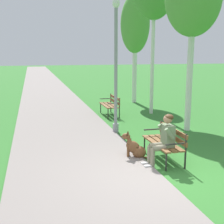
{
  "coord_description": "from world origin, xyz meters",
  "views": [
    {
      "loc": [
        -2.76,
        -5.7,
        2.68
      ],
      "look_at": [
        -0.45,
        2.99,
        0.9
      ],
      "focal_mm": 48.39,
      "sensor_mm": 36.0,
      "label": 1
    }
  ],
  "objects_px": {
    "lamp_post_near": "(116,65)",
    "birch_tree_fourth": "(135,25)",
    "person_seated_on_near_bench": "(164,138)",
    "dog_brown": "(135,148)",
    "park_bench_mid": "(111,104)",
    "park_bench_near": "(166,140)"
  },
  "relations": [
    {
      "from": "dog_brown",
      "to": "birch_tree_fourth",
      "type": "distance_m",
      "value": 9.71
    },
    {
      "from": "person_seated_on_near_bench",
      "to": "lamp_post_near",
      "type": "relative_size",
      "value": 0.29
    },
    {
      "from": "lamp_post_near",
      "to": "birch_tree_fourth",
      "type": "relative_size",
      "value": 0.77
    },
    {
      "from": "dog_brown",
      "to": "lamp_post_near",
      "type": "height_order",
      "value": "lamp_post_near"
    },
    {
      "from": "park_bench_mid",
      "to": "person_seated_on_near_bench",
      "type": "bearing_deg",
      "value": -92.65
    },
    {
      "from": "park_bench_near",
      "to": "person_seated_on_near_bench",
      "type": "distance_m",
      "value": 0.41
    },
    {
      "from": "park_bench_near",
      "to": "park_bench_mid",
      "type": "bearing_deg",
      "value": 89.28
    },
    {
      "from": "person_seated_on_near_bench",
      "to": "lamp_post_near",
      "type": "xyz_separation_m",
      "value": [
        -0.28,
        3.24,
        1.58
      ]
    },
    {
      "from": "park_bench_mid",
      "to": "dog_brown",
      "type": "bearing_deg",
      "value": -98.1
    },
    {
      "from": "park_bench_near",
      "to": "dog_brown",
      "type": "relative_size",
      "value": 1.93
    },
    {
      "from": "person_seated_on_near_bench",
      "to": "dog_brown",
      "type": "bearing_deg",
      "value": 126.46
    },
    {
      "from": "park_bench_mid",
      "to": "lamp_post_near",
      "type": "bearing_deg",
      "value": -101.35
    },
    {
      "from": "park_bench_near",
      "to": "lamp_post_near",
      "type": "xyz_separation_m",
      "value": [
        -0.49,
        2.93,
        1.75
      ]
    },
    {
      "from": "dog_brown",
      "to": "person_seated_on_near_bench",
      "type": "bearing_deg",
      "value": -53.54
    },
    {
      "from": "dog_brown",
      "to": "birch_tree_fourth",
      "type": "xyz_separation_m",
      "value": [
        2.89,
        8.44,
        3.83
      ]
    },
    {
      "from": "lamp_post_near",
      "to": "birch_tree_fourth",
      "type": "height_order",
      "value": "birch_tree_fourth"
    },
    {
      "from": "park_bench_mid",
      "to": "person_seated_on_near_bench",
      "type": "distance_m",
      "value": 6.04
    },
    {
      "from": "park_bench_near",
      "to": "dog_brown",
      "type": "bearing_deg",
      "value": 153.68
    },
    {
      "from": "person_seated_on_near_bench",
      "to": "birch_tree_fourth",
      "type": "distance_m",
      "value": 10.01
    },
    {
      "from": "person_seated_on_near_bench",
      "to": "lamp_post_near",
      "type": "height_order",
      "value": "lamp_post_near"
    },
    {
      "from": "park_bench_mid",
      "to": "dog_brown",
      "type": "relative_size",
      "value": 1.93
    },
    {
      "from": "park_bench_mid",
      "to": "lamp_post_near",
      "type": "distance_m",
      "value": 3.33
    }
  ]
}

